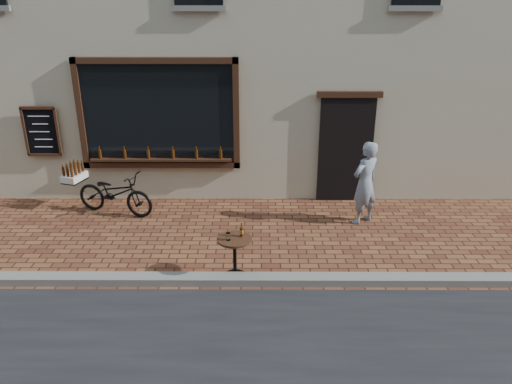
{
  "coord_description": "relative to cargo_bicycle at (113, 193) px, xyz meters",
  "views": [
    {
      "loc": [
        0.1,
        -6.36,
        4.23
      ],
      "look_at": [
        0.07,
        1.2,
        1.1
      ],
      "focal_mm": 35.0,
      "sensor_mm": 36.0,
      "label": 1
    }
  ],
  "objects": [
    {
      "name": "kerb",
      "position": [
        2.77,
        -2.55,
        -0.38
      ],
      "size": [
        90.0,
        0.25,
        0.12
      ],
      "primitive_type": "cube",
      "color": "slate",
      "rests_on": "ground"
    },
    {
      "name": "bistro_table",
      "position": [
        2.52,
        -2.4,
        0.05
      ],
      "size": [
        0.54,
        0.54,
        0.93
      ],
      "color": "black",
      "rests_on": "ground"
    },
    {
      "name": "cargo_bicycle",
      "position": [
        0.0,
        0.0,
        0.0
      ],
      "size": [
        1.97,
        1.08,
        0.93
      ],
      "rotation": [
        0.0,
        0.0,
        1.26
      ],
      "color": "black",
      "rests_on": "ground"
    },
    {
      "name": "ground",
      "position": [
        2.77,
        -2.75,
        -0.44
      ],
      "size": [
        90.0,
        90.0,
        0.0
      ],
      "primitive_type": "plane",
      "color": "#552A1B",
      "rests_on": "ground"
    },
    {
      "name": "pedestrian",
      "position": [
        4.88,
        -0.39,
        0.36
      ],
      "size": [
        0.7,
        0.66,
        1.61
      ],
      "primitive_type": "imported",
      "rotation": [
        0.0,
        0.0,
        3.78
      ],
      "color": "gray",
      "rests_on": "ground"
    }
  ]
}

